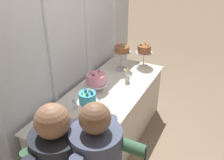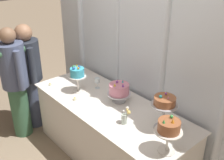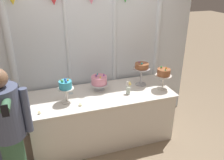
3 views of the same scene
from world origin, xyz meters
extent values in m
cube|color=silver|center=(0.00, 0.59, 1.28)|extent=(3.44, 0.04, 2.57)
cylinder|color=silver|center=(-1.19, 0.56, 1.28)|extent=(0.10, 0.10, 2.57)
cylinder|color=silver|center=(-0.39, 0.56, 1.28)|extent=(0.05, 0.05, 2.57)
cylinder|color=silver|center=(0.37, 0.56, 1.28)|extent=(0.07, 0.07, 2.57)
cube|color=white|center=(0.00, 0.10, 0.39)|extent=(2.10, 0.79, 0.78)
cube|color=white|center=(0.00, 0.10, 0.79)|extent=(2.15, 0.84, 0.01)
cylinder|color=silver|center=(-0.52, 0.02, 0.81)|extent=(0.16, 0.16, 0.01)
cylinder|color=silver|center=(-0.52, 0.02, 0.91)|extent=(0.03, 0.03, 0.19)
cylinder|color=silver|center=(-0.52, 0.02, 1.01)|extent=(0.22, 0.22, 0.01)
cylinder|color=#3DB2D1|center=(-0.52, 0.02, 1.07)|extent=(0.17, 0.17, 0.11)
sphere|color=orange|center=(-0.48, 0.01, 1.13)|extent=(0.03, 0.03, 0.03)
sphere|color=blue|center=(-0.51, 0.04, 1.13)|extent=(0.03, 0.03, 0.03)
cone|color=yellow|center=(-0.57, 0.05, 1.13)|extent=(0.02, 0.02, 0.03)
sphere|color=green|center=(-0.56, -0.01, 1.13)|extent=(0.03, 0.03, 0.03)
sphere|color=blue|center=(-0.52, -0.04, 1.13)|extent=(0.03, 0.03, 0.03)
cylinder|color=silver|center=(0.01, 0.24, 0.81)|extent=(0.16, 0.16, 0.01)
cylinder|color=silver|center=(0.01, 0.24, 0.85)|extent=(0.02, 0.02, 0.08)
cylinder|color=silver|center=(0.01, 0.24, 0.90)|extent=(0.28, 0.28, 0.01)
cylinder|color=pink|center=(0.01, 0.24, 0.97)|extent=(0.24, 0.24, 0.12)
cone|color=purple|center=(0.08, 0.23, 1.05)|extent=(0.03, 0.03, 0.04)
cone|color=#2DB2B7|center=(0.00, 0.30, 1.04)|extent=(0.02, 0.02, 0.03)
sphere|color=purple|center=(-0.03, 0.24, 1.04)|extent=(0.03, 0.03, 0.03)
cone|color=yellow|center=(0.01, 0.17, 1.05)|extent=(0.03, 0.03, 0.04)
cylinder|color=#B2B2B7|center=(0.70, 0.21, 0.81)|extent=(0.17, 0.17, 0.01)
cylinder|color=#B2B2B7|center=(0.70, 0.21, 0.94)|extent=(0.03, 0.03, 0.26)
cylinder|color=#B2B2B7|center=(0.70, 0.21, 1.08)|extent=(0.27, 0.27, 0.01)
cylinder|color=#995633|center=(0.70, 0.21, 1.12)|extent=(0.22, 0.22, 0.08)
cone|color=pink|center=(0.73, 0.21, 1.18)|extent=(0.02, 0.02, 0.03)
sphere|color=purple|center=(0.67, 0.25, 1.17)|extent=(0.02, 0.02, 0.02)
sphere|color=#2DB2B7|center=(0.67, 0.17, 1.18)|extent=(0.03, 0.03, 0.03)
cylinder|color=silver|center=(0.95, -0.04, 0.81)|extent=(0.16, 0.16, 0.01)
cylinder|color=silver|center=(0.95, -0.04, 0.91)|extent=(0.02, 0.02, 0.20)
cylinder|color=silver|center=(0.95, -0.04, 1.02)|extent=(0.25, 0.25, 0.01)
cylinder|color=#995633|center=(0.95, -0.04, 1.08)|extent=(0.20, 0.20, 0.10)
cone|color=orange|center=(0.98, -0.04, 1.15)|extent=(0.03, 0.03, 0.04)
sphere|color=green|center=(0.93, 0.01, 1.14)|extent=(0.03, 0.03, 0.03)
cone|color=green|center=(0.93, -0.10, 1.15)|extent=(0.02, 0.02, 0.04)
cylinder|color=silver|center=(-0.43, 0.25, 0.80)|extent=(0.06, 0.06, 0.00)
cylinder|color=silver|center=(-0.43, 0.25, 0.84)|extent=(0.01, 0.01, 0.08)
cylinder|color=silver|center=(-0.43, 0.25, 0.91)|extent=(0.07, 0.07, 0.06)
cylinder|color=#B2C1B2|center=(0.38, -0.03, 0.86)|extent=(0.06, 0.06, 0.11)
sphere|color=white|center=(0.38, 0.01, 0.97)|extent=(0.03, 0.03, 0.03)
sphere|color=white|center=(0.36, -0.02, 0.94)|extent=(0.03, 0.03, 0.03)
sphere|color=#E5C666|center=(0.42, 0.00, 0.94)|extent=(0.04, 0.04, 0.04)
sphere|color=#E5C666|center=(0.41, -0.02, 0.97)|extent=(0.02, 0.02, 0.02)
cylinder|color=beige|center=(-0.90, -0.18, 0.81)|extent=(0.04, 0.04, 0.02)
sphere|color=#F9CC4C|center=(-0.90, -0.18, 0.83)|extent=(0.01, 0.01, 0.01)
cylinder|color=beige|center=(-0.37, -0.15, 0.81)|extent=(0.05, 0.05, 0.02)
sphere|color=#F9CC4C|center=(-0.37, -0.15, 0.83)|extent=(0.01, 0.01, 0.01)
cylinder|color=#D6938E|center=(-1.34, -0.26, 0.38)|extent=(0.29, 0.29, 0.77)
cylinder|color=#3D6B4C|center=(-1.34, -0.26, 1.04)|extent=(0.41, 0.41, 0.56)
sphere|color=#A37556|center=(-1.34, -0.26, 1.44)|extent=(0.23, 0.23, 0.23)
cube|color=#664C84|center=(-1.34, -0.40, 1.07)|extent=(0.04, 0.02, 0.36)
cylinder|color=#3D6B4C|center=(-1.51, -0.17, 1.04)|extent=(0.08, 0.08, 0.49)
cylinder|color=#3D6B4C|center=(-1.17, -0.60, 1.28)|extent=(0.08, 0.49, 0.08)
cylinder|color=#4C5675|center=(-1.34, -0.27, 0.38)|extent=(0.30, 0.30, 0.76)
cylinder|color=#282D38|center=(-1.34, -0.27, 1.05)|extent=(0.41, 0.41, 0.57)
sphere|color=#846047|center=(-1.34, -0.27, 1.43)|extent=(0.19, 0.19, 0.19)
cube|color=#664C84|center=(-1.34, -0.43, 1.08)|extent=(0.04, 0.01, 0.37)
cylinder|color=#282D38|center=(-1.56, -0.23, 1.04)|extent=(0.08, 0.08, 0.50)
cylinder|color=#282D38|center=(-1.11, -0.30, 1.04)|extent=(0.08, 0.08, 0.50)
cylinder|color=#3D6B4C|center=(-1.23, -0.51, 0.39)|extent=(0.26, 0.26, 0.77)
cylinder|color=#4C5675|center=(-1.23, -0.51, 1.07)|extent=(0.36, 0.36, 0.60)
sphere|color=#846047|center=(-1.23, -0.51, 1.48)|extent=(0.21, 0.21, 0.21)
cube|color=#232328|center=(-1.23, -0.67, 1.10)|extent=(0.04, 0.01, 0.39)
cylinder|color=#4C5675|center=(-1.45, -0.51, 1.07)|extent=(0.08, 0.08, 0.53)
cylinder|color=#4C5675|center=(-1.02, -0.51, 1.07)|extent=(0.08, 0.08, 0.53)
camera|label=1|loc=(-2.27, -1.16, 2.42)|focal=39.56mm
camera|label=2|loc=(2.08, -1.68, 2.48)|focal=43.72mm
camera|label=3|loc=(-0.81, -2.86, 2.41)|focal=37.17mm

